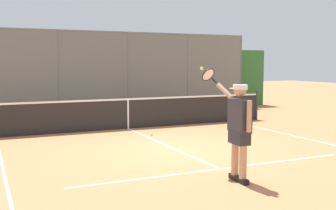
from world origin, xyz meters
name	(u,v)px	position (x,y,z in m)	size (l,w,h in m)	color
ground_plane	(177,150)	(0.00, 0.00, 0.00)	(60.00, 60.00, 0.00)	#C67A4C
court_line_markings	(227,172)	(0.00, 2.20, 0.00)	(7.79, 10.01, 0.01)	white
fence_backdrop	(91,81)	(0.00, -8.21, 1.35)	(17.10, 1.37, 3.37)	slate
tennis_net	(128,113)	(0.00, -3.54, 0.49)	(10.01, 0.09, 1.07)	#2D2D2D
tennis_player	(239,125)	(0.16, 2.79, 1.01)	(0.42, 1.43, 2.00)	black
tennis_ball_near_net	(152,134)	(-0.21, -2.08, 0.03)	(0.07, 0.07, 0.07)	#CCDB33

